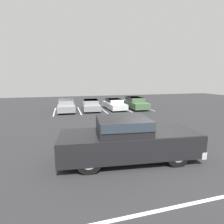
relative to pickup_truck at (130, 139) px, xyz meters
name	(u,v)px	position (x,y,z in m)	size (l,w,h in m)	color
ground_plane	(156,159)	(1.13, -0.23, -0.92)	(60.00, 60.00, 0.00)	#2D2D30
stall_stripe_a	(54,112)	(-3.65, 12.63, -0.91)	(0.12, 5.02, 0.01)	white
stall_stripe_b	(79,111)	(-1.04, 12.63, -0.91)	(0.12, 5.02, 0.01)	white
stall_stripe_c	(103,109)	(1.57, 12.63, -0.91)	(0.12, 5.02, 0.01)	white
stall_stripe_d	(124,108)	(4.18, 12.63, -0.91)	(0.12, 5.02, 0.01)	white
stall_stripe_e	(145,108)	(6.79, 12.63, -0.91)	(0.12, 5.02, 0.01)	white
aisle_stripe_foreground	(169,208)	(-0.01, -2.98, -0.91)	(0.12, 6.69, 0.01)	white
pickup_truck	(130,139)	(0.00, 0.00, 0.00)	(5.89, 2.61, 1.83)	black
parked_sedan_a	(66,105)	(-2.41, 12.74, -0.26)	(1.76, 4.71, 1.23)	gray
parked_sedan_b	(91,105)	(0.26, 12.66, -0.30)	(2.06, 4.43, 1.14)	gray
parked_sedan_c	(114,104)	(2.92, 12.54, -0.29)	(1.88, 4.28, 1.17)	silver
parked_sedan_d	(135,102)	(5.43, 12.44, -0.21)	(1.81, 4.71, 1.32)	#4C6B47
wheel_stop_curb	(116,105)	(3.99, 15.65, -0.85)	(1.77, 0.20, 0.14)	#B7B2A8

